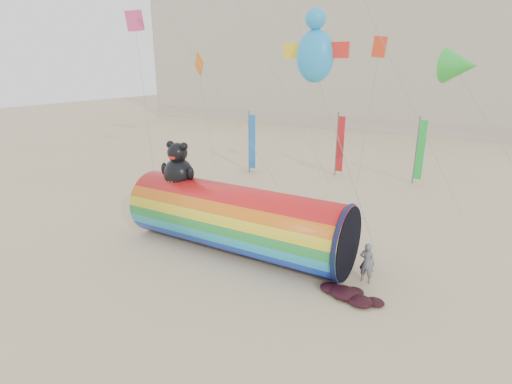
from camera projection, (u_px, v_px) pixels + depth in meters
The scene contains 6 objects.
ground at pixel (233, 242), 20.77m from camera, with size 160.00×160.00×0.00m, color #CCB58C.
hotel_building at pixel (333, 54), 61.13m from camera, with size 60.40×15.40×20.60m.
windsock_assembly at pixel (236, 217), 19.41m from camera, with size 11.27×3.43×5.19m.
kite_handler at pixel (367, 263), 16.72m from camera, with size 0.65×0.42×1.77m, color slate.
fabric_bundle at pixel (349, 295), 15.70m from camera, with size 2.62×1.35×0.41m.
festival_banners at pixel (334, 145), 31.95m from camera, with size 13.33×3.67×5.20m.
Camera 1 is at (10.69, -15.75, 8.81)m, focal length 28.00 mm.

